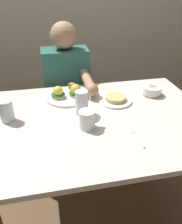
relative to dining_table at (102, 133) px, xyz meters
The scene contains 10 objects.
ground_plane 0.63m from the dining_table, ahead, with size 6.00×6.00×0.00m, color brown.
dining_table is the anchor object (origin of this frame).
eggs_benedict_plate 0.34m from the dining_table, 120.98° to the left, with size 0.27×0.27×0.09m.
fruit_bowl 0.45m from the dining_table, 28.47° to the left, with size 0.12×0.12×0.06m.
coffee_mug 0.20m from the dining_table, 141.37° to the right, with size 0.11×0.08×0.09m.
fork 0.26m from the dining_table, 61.11° to the right, with size 0.03×0.16×0.00m.
water_glass_near 0.53m from the dining_table, behind, with size 0.07×0.07×0.12m.
water_glass_far 0.20m from the dining_table, 149.04° to the left, with size 0.07×0.07×0.14m.
side_plate 0.23m from the dining_table, 53.24° to the left, with size 0.20×0.20×0.04m.
diner_person 0.61m from the dining_table, 101.96° to the left, with size 0.34×0.54×1.14m.
Camera 1 is at (-0.28, -1.02, 1.40)m, focal length 36.69 mm.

